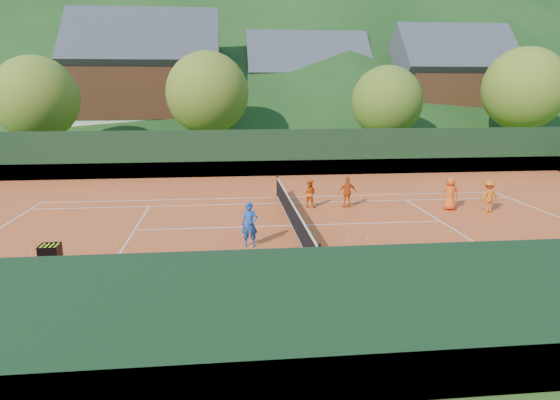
{
  "coord_description": "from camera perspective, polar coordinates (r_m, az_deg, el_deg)",
  "views": [
    {
      "loc": [
        -2.67,
        -19.78,
        5.6
      ],
      "look_at": [
        -0.51,
        0.0,
        1.12
      ],
      "focal_mm": 32.0,
      "sensor_mm": 36.0,
      "label": 1
    }
  ],
  "objects": [
    {
      "name": "tennis_ball_0",
      "position": [
        16.66,
        -21.24,
        -7.65
      ],
      "size": [
        0.07,
        0.07,
        0.07
      ],
      "primitive_type": "sphere",
      "color": "#E4F729",
      "rests_on": "clay_court"
    },
    {
      "name": "coach",
      "position": [
        17.86,
        -3.49,
        -2.82
      ],
      "size": [
        0.63,
        0.46,
        1.62
      ],
      "primitive_type": "imported",
      "rotation": [
        0.0,
        0.0,
        -0.12
      ],
      "color": "#174499",
      "rests_on": "clay_court"
    },
    {
      "name": "tennis_ball_14",
      "position": [
        15.8,
        -7.62,
        -7.97
      ],
      "size": [
        0.07,
        0.07,
        0.07
      ],
      "primitive_type": "sphere",
      "color": "#E4F729",
      "rests_on": "clay_court"
    },
    {
      "name": "tennis_ball_17",
      "position": [
        12.92,
        -12.92,
        -13.09
      ],
      "size": [
        0.07,
        0.07,
        0.07
      ],
      "primitive_type": "sphere",
      "color": "#E4F729",
      "rests_on": "clay_court"
    },
    {
      "name": "perimeter_fence",
      "position": [
        20.42,
        1.43,
        0.45
      ],
      "size": [
        40.4,
        24.24,
        3.0
      ],
      "color": "black",
      "rests_on": "clay_court"
    },
    {
      "name": "tennis_ball_3",
      "position": [
        19.12,
        -26.46,
        -5.54
      ],
      "size": [
        0.07,
        0.07,
        0.07
      ],
      "primitive_type": "sphere",
      "color": "#E4F729",
      "rests_on": "clay_court"
    },
    {
      "name": "tennis_ball_6",
      "position": [
        19.2,
        9.96,
        -4.29
      ],
      "size": [
        0.07,
        0.07,
        0.07
      ],
      "primitive_type": "sphere",
      "color": "#E4F729",
      "rests_on": "clay_court"
    },
    {
      "name": "tennis_ball_18",
      "position": [
        15.71,
        18.55,
        -8.67
      ],
      "size": [
        0.07,
        0.07,
        0.07
      ],
      "primitive_type": "sphere",
      "color": "#E4F729",
      "rests_on": "clay_court"
    },
    {
      "name": "tennis_ball_7",
      "position": [
        16.7,
        26.74,
        -8.12
      ],
      "size": [
        0.07,
        0.07,
        0.07
      ],
      "primitive_type": "sphere",
      "color": "#E4F729",
      "rests_on": "clay_court"
    },
    {
      "name": "tennis_ball_2",
      "position": [
        13.65,
        -13.65,
        -11.66
      ],
      "size": [
        0.07,
        0.07,
        0.07
      ],
      "primitive_type": "sphere",
      "color": "#E4F729",
      "rests_on": "clay_court"
    },
    {
      "name": "ground",
      "position": [
        20.73,
        1.42,
        -2.98
      ],
      "size": [
        400.0,
        400.0,
        0.0
      ],
      "primitive_type": "plane",
      "color": "#2D531A",
      "rests_on": "ground"
    },
    {
      "name": "chalet_mid",
      "position": [
        54.47,
        3.01,
        12.05
      ],
      "size": [
        12.65,
        8.82,
        11.45
      ],
      "color": "beige",
      "rests_on": "ground"
    },
    {
      "name": "tennis_ball_8",
      "position": [
        15.76,
        12.24,
        -8.22
      ],
      "size": [
        0.07,
        0.07,
        0.07
      ],
      "primitive_type": "sphere",
      "color": "#E4F729",
      "rests_on": "clay_court"
    },
    {
      "name": "tennis_ball_19",
      "position": [
        14.4,
        27.31,
        -11.47
      ],
      "size": [
        0.07,
        0.07,
        0.07
      ],
      "primitive_type": "sphere",
      "color": "#E4F729",
      "rests_on": "clay_court"
    },
    {
      "name": "tennis_ball_5",
      "position": [
        19.71,
        -4.26,
        -3.68
      ],
      "size": [
        0.07,
        0.07,
        0.07
      ],
      "primitive_type": "sphere",
      "color": "#E4F729",
      "rests_on": "clay_court"
    },
    {
      "name": "tennis_ball_22",
      "position": [
        17.92,
        -3.32,
        -5.35
      ],
      "size": [
        0.07,
        0.07,
        0.07
      ],
      "primitive_type": "sphere",
      "color": "#E4F729",
      "rests_on": "clay_court"
    },
    {
      "name": "tennis_ball_15",
      "position": [
        16.2,
        12.16,
        -7.62
      ],
      "size": [
        0.07,
        0.07,
        0.07
      ],
      "primitive_type": "sphere",
      "color": "#E4F729",
      "rests_on": "clay_court"
    },
    {
      "name": "tennis_ball_27",
      "position": [
        13.13,
        3.33,
        -12.31
      ],
      "size": [
        0.07,
        0.07,
        0.07
      ],
      "primitive_type": "sphere",
      "color": "#E4F729",
      "rests_on": "clay_court"
    },
    {
      "name": "tennis_ball_12",
      "position": [
        15.7,
        -0.78,
        -7.99
      ],
      "size": [
        0.07,
        0.07,
        0.07
      ],
      "primitive_type": "sphere",
      "color": "#E4F729",
      "rests_on": "clay_court"
    },
    {
      "name": "tennis_ball_20",
      "position": [
        17.13,
        9.36,
        -6.37
      ],
      "size": [
        0.07,
        0.07,
        0.07
      ],
      "primitive_type": "sphere",
      "color": "#E4F729",
      "rests_on": "clay_court"
    },
    {
      "name": "student_d",
      "position": [
        24.59,
        22.74,
        0.4
      ],
      "size": [
        1.06,
        0.71,
        1.53
      ],
      "primitive_type": "imported",
      "rotation": [
        0.0,
        0.0,
        3.3
      ],
      "color": "#D96113",
      "rests_on": "clay_court"
    },
    {
      "name": "ball_hopper",
      "position": [
        16.54,
        -24.8,
        -5.51
      ],
      "size": [
        0.57,
        0.57,
        1.0
      ],
      "color": "black",
      "rests_on": "clay_court"
    },
    {
      "name": "tennis_ball_16",
      "position": [
        18.98,
        7.85,
        -4.42
      ],
      "size": [
        0.07,
        0.07,
        0.07
      ],
      "primitive_type": "sphere",
      "color": "#E4F729",
      "rests_on": "clay_court"
    },
    {
      "name": "tree_a",
      "position": [
        40.07,
        -26.11,
        10.4
      ],
      "size": [
        6.0,
        6.0,
        7.88
      ],
      "color": "#3E2618",
      "rests_on": "ground"
    },
    {
      "name": "court_lines",
      "position": [
        20.72,
        1.42,
        -2.92
      ],
      "size": [
        23.83,
        11.03,
        0.0
      ],
      "color": "white",
      "rests_on": "clay_court"
    },
    {
      "name": "tennis_ball_25",
      "position": [
        15.22,
        -26.1,
        -10.04
      ],
      "size": [
        0.07,
        0.07,
        0.07
      ],
      "primitive_type": "sphere",
      "color": "#E4F729",
      "rests_on": "clay_court"
    },
    {
      "name": "tennis_ball_11",
      "position": [
        14.36,
        6.96,
        -10.13
      ],
      "size": [
        0.07,
        0.07,
        0.07
      ],
      "primitive_type": "sphere",
      "color": "#E4F729",
      "rests_on": "clay_court"
    },
    {
      "name": "chalet_right",
      "position": [
        54.69,
        18.68,
        11.7
      ],
      "size": [
        11.5,
        8.82,
        11.91
      ],
      "color": "beige",
      "rests_on": "ground"
    },
    {
      "name": "student_a",
      "position": [
        23.75,
        3.38,
        0.75
      ],
      "size": [
        0.8,
        0.73,
        1.34
      ],
      "primitive_type": "imported",
      "rotation": [
        0.0,
        0.0,
        2.71
      ],
      "color": "#F35815",
      "rests_on": "clay_court"
    },
    {
      "name": "tennis_net",
      "position": [
        20.59,
        1.42,
        -1.59
      ],
      "size": [
        0.1,
        12.07,
        1.1
      ],
      "color": "black",
      "rests_on": "clay_court"
    },
    {
      "name": "tree_d",
      "position": [
        46.8,
        26.14,
        11.34
      ],
      "size": [
        6.8,
        6.8,
        8.93
      ],
      "color": "#3C2618",
      "rests_on": "ground"
    },
    {
      "name": "tree_c",
      "position": [
        40.81,
        12.1,
        10.95
      ],
      "size": [
        5.6,
        5.6,
        7.35
      ],
      "color": "#3D2718",
      "rests_on": "ground"
    },
    {
      "name": "student_b",
      "position": [
        23.88,
        7.71,
        0.89
      ],
      "size": [
        0.9,
        0.43,
        1.48
      ],
      "primitive_type": "imported",
      "rotation": [
        0.0,
        0.0,
        3.22
      ],
      "color": "#DA4F13",
      "rests_on": "clay_court"
    },
    {
      "name": "tree_b",
      "position": [
        39.8,
        -8.31,
        11.99
      ],
      "size": [
        6.4,
        6.4,
        8.4
      ],
      "color": "#42281A",
      "rests_on": "ground"
    },
    {
      "name": "tennis_ball_23",
      "position": [
        15.51,
        25.43,
        -9.55
      ],
      "size": [
        0.07,
        0.07,
        0.07
      ],
      "primitive_type": "sphere",
      "color": "#E4F729",
      "rests_on": "clay_court"
    },
    {
      "name": "tennis_ball_21",
      "position": [
        20.84,
        18.96,
        -3.44
      ],
      "size": [
        0.07,
        0.07,
        0.07
      ],
      "primitive_type": "sphere",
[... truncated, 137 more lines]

